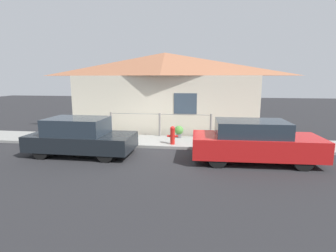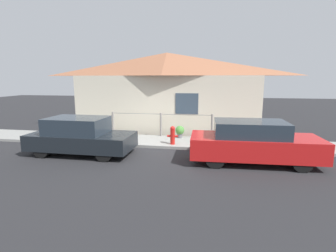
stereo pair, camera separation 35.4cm
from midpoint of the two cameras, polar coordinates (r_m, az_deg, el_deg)
ground_plane at (r=10.82m, az=-4.40°, el=-4.90°), size 60.00×60.00×0.00m
sidewalk at (r=11.75m, az=-3.36°, el=-3.36°), size 24.00×2.01×0.11m
house at (r=13.76m, az=-1.52°, el=12.30°), size 9.74×2.23×4.14m
fence at (r=12.44m, az=-2.62°, el=0.56°), size 4.90×0.10×1.11m
car_left at (r=10.37m, az=-19.45°, el=-2.22°), size 3.90×1.74×1.40m
car_right at (r=9.34m, az=17.25°, el=-3.25°), size 4.30×1.82×1.44m
fire_hydrant at (r=10.93m, az=0.07°, el=-1.93°), size 0.46×0.20×0.77m
potted_plant_near_hydrant at (r=12.15m, az=1.55°, el=-1.07°), size 0.42×0.42×0.57m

